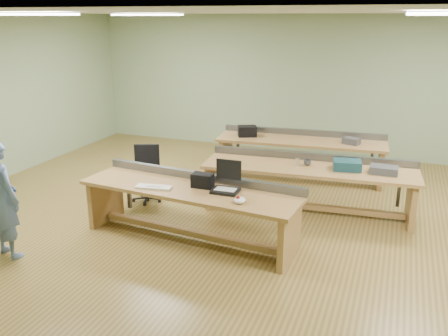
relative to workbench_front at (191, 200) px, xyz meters
The scene contains 21 objects.
floor 1.25m from the workbench_front, 57.71° to the left, with size 10.00×10.00×0.00m, color olive.
ceiling 2.68m from the workbench_front, 57.71° to the left, with size 10.00×10.00×0.00m, color silver.
wall_back 5.06m from the workbench_front, 83.14° to the left, with size 10.00×0.04×3.00m, color #8CA67E.
wall_front 3.25m from the workbench_front, 78.99° to the right, with size 10.00×0.04×3.00m, color #8CA67E.
fluor_panels 2.65m from the workbench_front, 57.71° to the left, with size 6.20×3.50×0.03m.
workbench_front is the anchor object (origin of this frame).
workbench_mid 2.01m from the workbench_front, 48.86° to the left, with size 3.29×1.11×0.86m.
workbench_back 3.23m from the workbench_front, 74.50° to the left, with size 3.16×1.08×0.86m.
person 2.37m from the workbench_front, 147.46° to the right, with size 0.56×0.37×1.54m, color slate.
laptop_base 0.55m from the workbench_front, ahead, with size 0.34×0.28×0.04m, color black.
laptop_screen 0.70m from the workbench_front, 14.30° to the left, with size 0.34×0.02×0.27m, color black.
keyboard 0.53m from the workbench_front, 155.47° to the right, with size 0.48×0.16×0.03m, color beige.
trackball_mouse 0.89m from the workbench_front, 20.03° to the right, with size 0.15×0.17×0.07m, color white.
camera_bag 0.33m from the workbench_front, 23.74° to the left, with size 0.28×0.18×0.19m, color black.
task_chair 1.69m from the workbench_front, 140.41° to the left, with size 0.64×0.64×0.92m.
parts_bin_teal 2.44m from the workbench_front, 39.19° to the left, with size 0.40×0.30×0.14m, color #143842.
parts_bin_grey 2.87m from the workbench_front, 32.58° to the left, with size 0.40×0.25×0.11m, color #39393B.
mug 2.02m from the workbench_front, 50.22° to the left, with size 0.11×0.11×0.09m, color #39393B.
drinks_can 1.87m from the workbench_front, 52.02° to the left, with size 0.06×0.06×0.11m, color silver.
storage_box_back 3.01m from the workbench_front, 93.08° to the left, with size 0.35×0.25×0.20m, color black.
tray_back 3.57m from the workbench_front, 60.09° to the left, with size 0.28×0.21×0.11m, color #39393B.
Camera 1 is at (1.94, -6.39, 2.95)m, focal length 38.00 mm.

